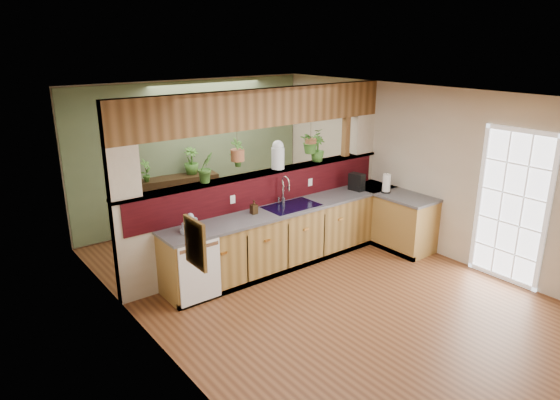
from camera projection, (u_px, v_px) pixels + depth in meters
ground at (322, 290)px, 6.80m from camera, size 4.60×7.00×0.01m
ceiling at (327, 97)px, 6.00m from camera, size 4.60×7.00×0.01m
wall_back at (194, 152)px, 9.04m from camera, size 4.60×0.02×2.60m
wall_left at (157, 242)px, 5.07m from camera, size 0.02×7.00×2.60m
wall_right at (434, 172)px, 7.73m from camera, size 0.02×7.00×2.60m
pass_through_partition at (265, 184)px, 7.47m from camera, size 4.60×0.21×2.60m
pass_through_ledge at (263, 173)px, 7.39m from camera, size 4.60×0.21×0.04m
header_beam at (262, 108)px, 7.10m from camera, size 4.60×0.15×0.55m
sage_backwall at (194, 153)px, 9.02m from camera, size 4.55×0.02×2.55m
countertop at (325, 228)px, 7.80m from camera, size 4.14×1.52×0.90m
dishwasher at (200, 272)px, 6.30m from camera, size 0.58×0.03×0.82m
navy_sink at (292, 211)px, 7.43m from camera, size 0.82×0.50×0.18m
french_door at (511, 209)px, 6.81m from camera, size 0.06×1.02×2.16m
framed_print at (195, 243)px, 4.40m from camera, size 0.04×0.35×0.45m
faucet at (284, 189)px, 7.44m from camera, size 0.19×0.19×0.43m
dish_stack at (191, 226)px, 6.40m from camera, size 0.29×0.29×0.25m
soap_dispenser at (254, 207)px, 7.05m from camera, size 0.09×0.09×0.20m
coffee_maker at (357, 183)px, 8.13m from camera, size 0.15×0.25×0.28m
paper_towel at (386, 184)px, 8.01m from camera, size 0.15×0.15×0.32m
glass_jar at (278, 155)px, 7.48m from camera, size 0.20×0.20×0.44m
ledge_plant_left at (206, 167)px, 6.77m from camera, size 0.26×0.23×0.43m
ledge_plant_right at (317, 149)px, 7.94m from camera, size 0.26×0.26×0.41m
hanging_plant_a at (237, 143)px, 6.99m from camera, size 0.25×0.20×0.54m
hanging_plant_b at (311, 130)px, 7.77m from camera, size 0.38×0.34×0.51m
shelving_console at (178, 203)px, 8.81m from camera, size 1.49×0.59×0.96m
shelf_plant_a at (146, 171)px, 8.29m from camera, size 0.24×0.21×0.39m
shelf_plant_b at (191, 161)px, 8.76m from camera, size 0.28×0.28×0.47m
floor_plant at (263, 209)px, 8.83m from camera, size 0.85×0.79×0.78m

